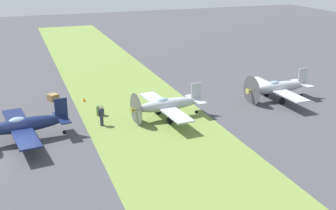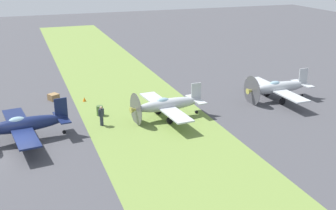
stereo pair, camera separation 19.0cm
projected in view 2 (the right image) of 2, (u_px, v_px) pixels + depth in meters
The scene contains 9 objects.
ground_plane at pixel (19, 155), 31.25m from camera, with size 160.00×160.00×0.00m, color #424247.
grass_verge at pixel (161, 135), 34.76m from camera, with size 120.00×11.00×0.01m, color olive.
airplane_lead at pixel (23, 125), 33.26m from camera, with size 9.07×7.20×3.21m.
airplane_wingman at pixel (167, 105), 37.91m from camera, with size 8.68×6.87×3.08m.
airplane_trail at pixel (278, 88), 42.74m from camera, with size 8.84×7.02×3.16m.
ground_crew_chief at pixel (101, 115), 36.44m from camera, with size 0.39×0.55×1.73m.
fuel_drum at pixel (100, 110), 38.96m from camera, with size 0.60×0.60×0.90m, color #476633.
supply_crate at pixel (54, 97), 43.09m from camera, with size 0.90×0.90×0.64m, color olive.
runway_marker_cone at pixel (84, 99), 42.74m from camera, with size 0.36×0.36×0.44m, color orange.
Camera 2 is at (-30.32, -0.74, 13.80)m, focal length 45.70 mm.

